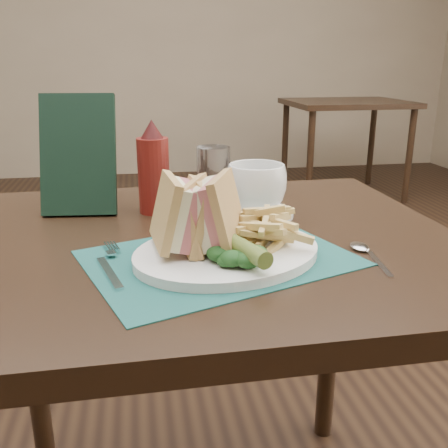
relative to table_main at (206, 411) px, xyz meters
name	(u,v)px	position (x,y,z in m)	size (l,w,h in m)	color
floor	(185,406)	(0.00, 0.50, -0.38)	(7.00, 7.00, 0.00)	black
wall_back	(148,173)	(0.00, 4.00, -0.38)	(6.00, 6.00, 0.00)	tan
table_main	(206,411)	(0.00, 0.00, 0.00)	(0.90, 0.75, 0.75)	black
table_bg_right	(344,149)	(1.52, 2.90, 0.00)	(0.90, 0.75, 0.75)	black
placemat	(219,258)	(0.01, -0.11, 0.38)	(0.39, 0.28, 0.00)	#184E49
plate	(227,253)	(0.02, -0.12, 0.38)	(0.30, 0.24, 0.01)	white
sandwich_half_a	(166,214)	(-0.07, -0.11, 0.45)	(0.06, 0.11, 0.10)	tan
sandwich_half_b	(201,211)	(-0.02, -0.10, 0.45)	(0.06, 0.12, 0.11)	tan
kale_garnish	(237,255)	(0.02, -0.18, 0.41)	(0.11, 0.08, 0.03)	#133514
pickle_spear	(243,248)	(0.03, -0.18, 0.41)	(0.03, 0.03, 0.12)	#4B6225
fries_pile	(267,224)	(0.09, -0.10, 0.42)	(0.18, 0.20, 0.06)	tan
fork	(110,262)	(-0.16, -0.12, 0.38)	(0.03, 0.17, 0.01)	silver
spoon	(372,256)	(0.24, -0.16, 0.38)	(0.03, 0.15, 0.01)	silver
saucer	(256,213)	(0.12, 0.10, 0.38)	(0.15, 0.15, 0.01)	white
coffee_cup	(256,188)	(0.12, 0.10, 0.43)	(0.12, 0.12, 0.09)	white
drinking_glass	(213,179)	(0.04, 0.15, 0.44)	(0.07, 0.07, 0.13)	silver
ketchup_bottle	(153,167)	(-0.08, 0.16, 0.47)	(0.06, 0.06, 0.19)	#5F1410
check_presenter	(78,155)	(-0.22, 0.19, 0.49)	(0.15, 0.02, 0.24)	black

